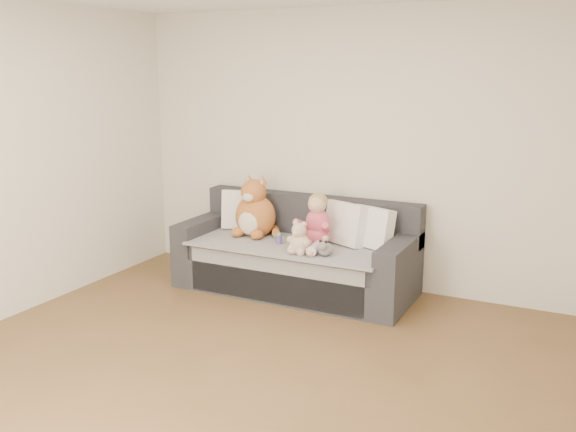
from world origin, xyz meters
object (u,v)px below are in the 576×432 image
(sippy_cup, at_px, (279,238))
(toddler, at_px, (316,225))
(sofa, at_px, (297,257))
(teddy_bear, at_px, (299,240))
(plush_cat, at_px, (255,212))

(sippy_cup, bearing_deg, toddler, 8.08)
(sofa, distance_m, sippy_cup, 0.29)
(toddler, bearing_deg, sofa, 153.53)
(toddler, bearing_deg, teddy_bear, -100.68)
(sofa, xyz_separation_m, sippy_cup, (-0.11, -0.16, 0.22))
(toddler, bearing_deg, sippy_cup, -172.97)
(teddy_bear, bearing_deg, toddler, 91.41)
(plush_cat, bearing_deg, sofa, -0.92)
(sofa, height_order, plush_cat, plush_cat)
(sofa, xyz_separation_m, teddy_bear, (0.20, -0.37, 0.28))
(plush_cat, height_order, teddy_bear, plush_cat)
(plush_cat, bearing_deg, teddy_bear, -29.72)
(toddler, xyz_separation_m, teddy_bear, (-0.04, -0.25, -0.09))
(teddy_bear, height_order, sippy_cup, teddy_bear)
(toddler, relative_size, teddy_bear, 1.67)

